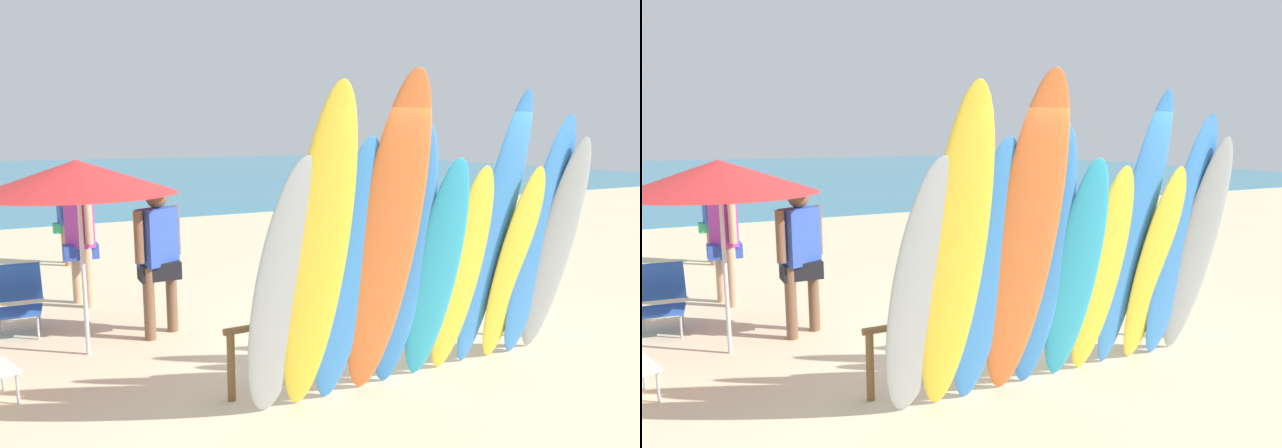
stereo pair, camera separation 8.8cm
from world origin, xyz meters
TOP-DOWN VIEW (x-y plane):
  - ground at (0.00, 14.00)m, footprint 60.00×60.00m
  - ocean_water at (0.00, 31.36)m, footprint 60.00×40.00m
  - surfboard_rack at (0.00, 0.00)m, footprint 3.60×0.07m
  - surfboard_grey_0 at (-1.53, -0.66)m, footprint 0.62×0.80m
  - surfboard_yellow_1 at (-1.28, -0.75)m, footprint 0.54×0.93m
  - surfboard_blue_2 at (-0.96, -0.65)m, footprint 0.53×0.72m
  - surfboard_orange_3 at (-0.64, -0.73)m, footprint 0.63×0.95m
  - surfboard_blue_4 at (-0.36, -0.60)m, footprint 0.53×0.71m
  - surfboard_teal_5 at (-0.00, -0.59)m, footprint 0.53×0.72m
  - surfboard_yellow_6 at (0.34, -0.55)m, footprint 0.52×0.64m
  - surfboard_blue_7 at (0.67, -0.59)m, footprint 0.53×0.75m
  - surfboard_yellow_8 at (1.00, -0.55)m, footprint 0.53×0.62m
  - surfboard_blue_9 at (1.30, -0.59)m, footprint 0.61×0.67m
  - surfboard_grey_10 at (1.54, -0.59)m, footprint 0.52×0.72m
  - beachgoer_photographing at (-1.88, 1.98)m, footprint 0.58×0.41m
  - beachgoer_midbeach at (-2.53, 3.70)m, footprint 0.43×0.60m
  - beachgoer_by_water at (-2.49, 6.54)m, footprint 0.39×0.56m
  - beach_chair_red at (-3.32, 2.89)m, footprint 0.56×0.75m
  - beach_umbrella at (-2.71, 1.75)m, footprint 1.99×1.99m

SIDE VIEW (x-z plane):
  - ground at x=0.00m, z-range 0.00..0.00m
  - ocean_water at x=0.00m, z-range 0.00..0.02m
  - beach_chair_red at x=-3.32m, z-range 0.02..0.83m
  - surfboard_rack at x=0.00m, z-range 0.20..0.86m
  - beachgoer_by_water at x=-2.49m, z-range 0.11..1.59m
  - beachgoer_midbeach at x=-2.53m, z-range 0.13..1.80m
  - beachgoer_photographing at x=-1.88m, z-range 0.13..1.85m
  - surfboard_yellow_8 at x=1.00m, z-range 0.00..2.02m
  - surfboard_yellow_6 at x=0.34m, z-range 0.00..2.05m
  - surfboard_teal_5 at x=0.00m, z-range 0.00..2.12m
  - surfboard_grey_0 at x=-1.53m, z-range 0.00..2.17m
  - surfboard_grey_10 at x=1.54m, z-range 0.00..2.29m
  - surfboard_blue_2 at x=-0.96m, z-range 0.00..2.30m
  - surfboard_blue_4 at x=-0.36m, z-range 0.00..2.41m
  - surfboard_blue_9 at x=1.30m, z-range 0.00..2.50m
  - surfboard_yellow_1 at x=-1.28m, z-range 0.00..2.69m
  - surfboard_blue_7 at x=0.67m, z-range 0.00..2.70m
  - surfboard_orange_3 at x=-0.64m, z-range 0.00..2.80m
  - beach_umbrella at x=-2.71m, z-range 0.85..2.90m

